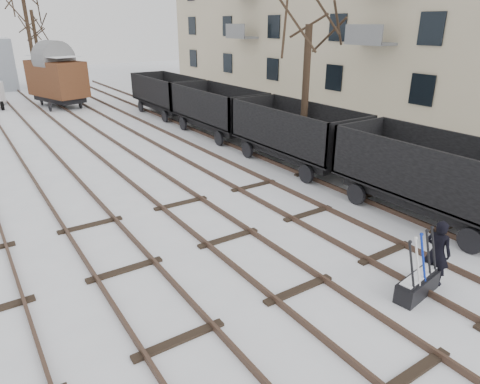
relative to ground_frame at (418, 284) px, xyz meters
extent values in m
plane|color=white|center=(-2.08, 1.58, -0.28)|extent=(120.00, 120.00, 0.00)
cube|color=black|center=(-5.80, 15.58, -0.21)|extent=(0.07, 52.00, 0.15)
cube|color=black|center=(-4.36, 15.58, -0.21)|extent=(0.07, 52.00, 0.15)
cube|color=black|center=(-5.08, 3.58, -0.26)|extent=(1.90, 0.20, 0.08)
cube|color=black|center=(-2.80, 15.58, -0.21)|extent=(0.07, 52.00, 0.15)
cube|color=black|center=(-1.36, 15.58, -0.21)|extent=(0.07, 52.00, 0.15)
cube|color=black|center=(-2.08, 3.58, -0.26)|extent=(1.90, 0.20, 0.08)
cube|color=black|center=(0.20, 15.58, -0.21)|extent=(0.07, 52.00, 0.15)
cube|color=black|center=(1.64, 15.58, -0.21)|extent=(0.07, 52.00, 0.15)
cube|color=black|center=(0.92, 3.58, -0.26)|extent=(1.90, 0.20, 0.08)
cube|color=black|center=(3.20, 15.58, -0.21)|extent=(0.07, 52.00, 0.15)
cube|color=black|center=(4.64, 15.58, -0.21)|extent=(0.07, 52.00, 0.15)
cube|color=black|center=(3.92, 3.58, -0.26)|extent=(1.90, 0.20, 0.08)
cube|color=black|center=(0.00, 0.00, -0.06)|extent=(1.35, 0.61, 0.44)
cube|color=black|center=(0.00, 0.00, 0.18)|extent=(1.33, 0.49, 0.06)
cube|color=white|center=(0.00, 0.00, 0.22)|extent=(1.27, 0.44, 0.03)
cylinder|color=black|center=(-0.49, -0.07, 0.67)|extent=(0.10, 0.32, 1.08)
cylinder|color=silver|center=(-0.25, -0.04, 0.67)|extent=(0.10, 0.32, 1.08)
cylinder|color=#0B2396|center=(0.00, 0.00, 0.67)|extent=(0.10, 0.32, 1.08)
cylinder|color=black|center=(0.25, 0.04, 0.67)|extent=(0.10, 0.32, 1.08)
cylinder|color=black|center=(0.49, 0.07, 0.67)|extent=(0.10, 0.32, 1.08)
imported|color=black|center=(0.75, 0.10, 0.51)|extent=(0.49, 0.65, 1.59)
cube|color=black|center=(3.92, 2.36, 0.38)|extent=(1.96, 5.40, 0.41)
cube|color=black|center=(3.92, 2.36, 0.58)|extent=(2.45, 6.13, 0.12)
cube|color=black|center=(2.74, 2.36, 1.40)|extent=(0.10, 6.13, 1.64)
cube|color=black|center=(5.09, 2.36, 1.40)|extent=(0.10, 6.13, 1.64)
cube|color=white|center=(3.92, 2.36, 0.69)|extent=(2.21, 5.89, 0.06)
cylinder|color=black|center=(2.79, 0.40, 0.07)|extent=(0.12, 0.72, 0.72)
cylinder|color=black|center=(5.04, 4.32, 0.07)|extent=(0.12, 0.72, 0.72)
cube|color=black|center=(3.92, 8.76, 0.38)|extent=(1.96, 5.40, 0.41)
cube|color=black|center=(3.92, 8.76, 0.58)|extent=(2.45, 6.13, 0.12)
cube|color=black|center=(2.74, 8.76, 1.40)|extent=(0.10, 6.13, 1.64)
cube|color=black|center=(5.09, 8.76, 1.40)|extent=(0.10, 6.13, 1.64)
cube|color=white|center=(3.92, 8.76, 0.69)|extent=(2.21, 5.89, 0.06)
cylinder|color=black|center=(2.79, 6.80, 0.07)|extent=(0.12, 0.72, 0.72)
cylinder|color=black|center=(5.04, 10.72, 0.07)|extent=(0.12, 0.72, 0.72)
cube|color=black|center=(3.92, 15.16, 0.38)|extent=(1.96, 5.40, 0.41)
cube|color=black|center=(3.92, 15.16, 0.58)|extent=(2.45, 6.13, 0.12)
cube|color=black|center=(2.74, 15.16, 1.40)|extent=(0.10, 6.13, 1.64)
cube|color=black|center=(5.09, 15.16, 1.40)|extent=(0.10, 6.13, 1.64)
cube|color=white|center=(3.92, 15.16, 0.69)|extent=(2.21, 5.89, 0.06)
cylinder|color=black|center=(2.79, 13.20, 0.07)|extent=(0.12, 0.72, 0.72)
cylinder|color=black|center=(5.04, 17.12, 0.07)|extent=(0.12, 0.72, 0.72)
cube|color=black|center=(3.92, 21.56, 0.38)|extent=(1.96, 5.40, 0.41)
cube|color=black|center=(3.92, 21.56, 0.58)|extent=(2.45, 6.13, 0.12)
cube|color=black|center=(2.74, 21.56, 1.40)|extent=(0.10, 6.13, 1.64)
cube|color=black|center=(5.09, 21.56, 1.40)|extent=(0.10, 6.13, 1.64)
cube|color=white|center=(3.92, 21.56, 0.69)|extent=(2.21, 5.89, 0.06)
cylinder|color=black|center=(2.79, 19.60, 0.07)|extent=(0.12, 0.72, 0.72)
cylinder|color=black|center=(5.04, 23.52, 0.07)|extent=(0.12, 0.72, 0.72)
cube|color=black|center=(-1.32, 28.59, 0.32)|extent=(2.91, 4.43, 0.37)
cube|color=#532818|center=(-1.32, 28.59, 1.71)|extent=(3.50, 5.09, 2.41)
cube|color=white|center=(-1.32, 28.59, 3.24)|extent=(3.22, 4.80, 0.04)
cylinder|color=black|center=(-2.34, 27.10, 0.04)|extent=(0.11, 0.65, 0.65)
cylinder|color=black|center=(-0.30, 30.07, 0.04)|extent=(0.11, 0.65, 0.65)
cylinder|color=black|center=(4.74, 9.23, 2.53)|extent=(0.30, 0.30, 5.63)
cylinder|color=black|center=(-1.52, 35.80, 3.44)|extent=(0.30, 0.30, 7.46)
cylinder|color=black|center=(-0.29, 40.49, 3.09)|extent=(0.30, 0.30, 6.76)
camera|label=1|loc=(-7.75, -4.52, 5.39)|focal=32.00mm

